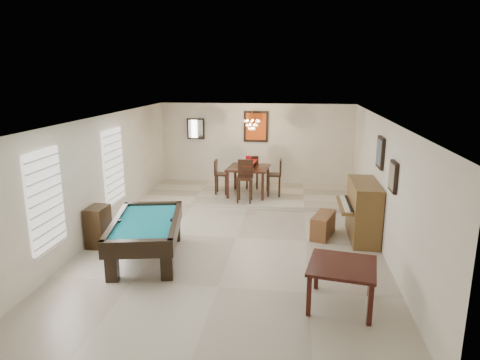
% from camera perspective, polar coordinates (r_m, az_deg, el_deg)
% --- Properties ---
extents(ground_plane, '(6.00, 9.00, 0.02)m').
position_cam_1_polar(ground_plane, '(9.43, -0.47, -7.74)').
color(ground_plane, beige).
extents(wall_back, '(6.00, 0.04, 2.60)m').
position_cam_1_polar(wall_back, '(13.41, 2.13, 4.61)').
color(wall_back, silver).
rests_on(wall_back, ground_plane).
extents(wall_front, '(6.00, 0.04, 2.60)m').
position_cam_1_polar(wall_front, '(4.86, -7.89, -12.78)').
color(wall_front, silver).
rests_on(wall_front, ground_plane).
extents(wall_left, '(0.04, 9.00, 2.60)m').
position_cam_1_polar(wall_left, '(9.88, -18.00, 0.55)').
color(wall_left, silver).
rests_on(wall_left, ground_plane).
extents(wall_right, '(0.04, 9.00, 2.60)m').
position_cam_1_polar(wall_right, '(9.13, 18.52, -0.57)').
color(wall_right, silver).
rests_on(wall_right, ground_plane).
extents(ceiling, '(6.00, 9.00, 0.04)m').
position_cam_1_polar(ceiling, '(8.80, -0.50, 8.25)').
color(ceiling, white).
rests_on(ceiling, wall_back).
extents(dining_step, '(6.00, 2.50, 0.12)m').
position_cam_1_polar(dining_step, '(12.46, 1.55, -1.95)').
color(dining_step, beige).
rests_on(dining_step, ground_plane).
extents(window_left_front, '(0.06, 1.00, 1.70)m').
position_cam_1_polar(window_left_front, '(7.97, -24.49, -2.42)').
color(window_left_front, white).
rests_on(window_left_front, wall_left).
extents(window_left_rear, '(0.06, 1.00, 1.70)m').
position_cam_1_polar(window_left_rear, '(10.38, -16.50, 1.84)').
color(window_left_rear, white).
rests_on(window_left_rear, wall_left).
extents(pool_table, '(1.63, 2.45, 0.75)m').
position_cam_1_polar(pool_table, '(8.48, -12.33, -7.80)').
color(pool_table, black).
rests_on(pool_table, ground_plane).
extents(square_table, '(1.15, 1.15, 0.68)m').
position_cam_1_polar(square_table, '(6.90, 13.35, -13.46)').
color(square_table, black).
rests_on(square_table, ground_plane).
extents(upright_piano, '(0.84, 1.50, 1.25)m').
position_cam_1_polar(upright_piano, '(9.55, 15.25, -3.92)').
color(upright_piano, brown).
rests_on(upright_piano, ground_plane).
extents(piano_bench, '(0.61, 0.96, 0.50)m').
position_cam_1_polar(piano_bench, '(9.60, 11.02, -5.93)').
color(piano_bench, brown).
rests_on(piano_bench, ground_plane).
extents(apothecary_chest, '(0.37, 0.56, 0.83)m').
position_cam_1_polar(apothecary_chest, '(9.35, -18.39, -5.88)').
color(apothecary_chest, black).
rests_on(apothecary_chest, ground_plane).
extents(dining_table, '(1.21, 1.21, 0.93)m').
position_cam_1_polar(dining_table, '(12.12, 1.12, 0.16)').
color(dining_table, black).
rests_on(dining_table, dining_step).
extents(flower_vase, '(0.16, 0.16, 0.21)m').
position_cam_1_polar(flower_vase, '(12.00, 1.13, 2.81)').
color(flower_vase, '#A90E1C').
rests_on(flower_vase, dining_table).
extents(dining_chair_south, '(0.42, 0.42, 1.13)m').
position_cam_1_polar(dining_chair_south, '(11.41, 0.63, -0.20)').
color(dining_chair_south, black).
rests_on(dining_chair_south, dining_step).
extents(dining_chair_north, '(0.41, 0.41, 1.01)m').
position_cam_1_polar(dining_chair_north, '(12.83, 1.62, 1.12)').
color(dining_chair_north, black).
rests_on(dining_chair_north, dining_step).
extents(dining_chair_west, '(0.37, 0.37, 0.98)m').
position_cam_1_polar(dining_chair_west, '(12.24, -2.48, 0.41)').
color(dining_chair_west, black).
rests_on(dining_chair_west, dining_step).
extents(dining_chair_east, '(0.39, 0.39, 1.05)m').
position_cam_1_polar(dining_chair_east, '(12.05, 4.57, 0.32)').
color(dining_chair_east, black).
rests_on(dining_chair_east, dining_step).
extents(chandelier, '(0.44, 0.44, 0.60)m').
position_cam_1_polar(chandelier, '(12.00, 1.60, 7.86)').
color(chandelier, '#FFE5B2').
rests_on(chandelier, ceiling).
extents(back_painting, '(0.75, 0.06, 0.95)m').
position_cam_1_polar(back_painting, '(13.28, 2.14, 7.14)').
color(back_painting, '#D84C14').
rests_on(back_painting, wall_back).
extents(back_mirror, '(0.55, 0.06, 0.65)m').
position_cam_1_polar(back_mirror, '(13.60, -5.92, 6.81)').
color(back_mirror, white).
rests_on(back_mirror, wall_back).
extents(right_picture_upper, '(0.06, 0.55, 0.65)m').
position_cam_1_polar(right_picture_upper, '(9.28, 18.22, 3.49)').
color(right_picture_upper, slate).
rests_on(right_picture_upper, wall_right).
extents(right_picture_lower, '(0.06, 0.45, 0.55)m').
position_cam_1_polar(right_picture_lower, '(8.07, 19.78, 0.43)').
color(right_picture_lower, gray).
rests_on(right_picture_lower, wall_right).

